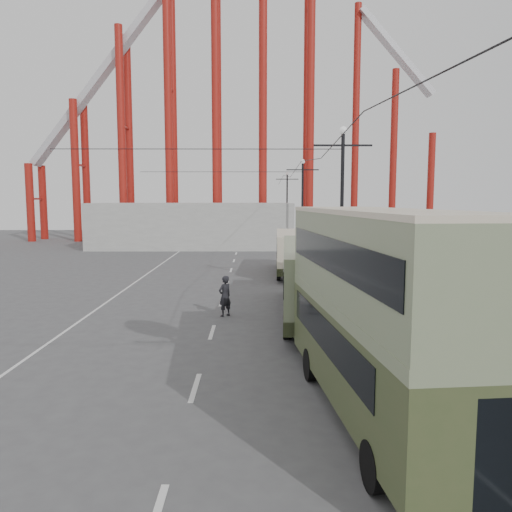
{
  "coord_description": "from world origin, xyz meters",
  "views": [
    {
      "loc": [
        0.64,
        -9.72,
        5.31
      ],
      "look_at": [
        0.79,
        10.94,
        3.0
      ],
      "focal_mm": 35.0,
      "sensor_mm": 36.0,
      "label": 1
    }
  ],
  "objects_px": {
    "single_decker_green": "(313,276)",
    "pedestrian": "(225,296)",
    "double_decker_bus": "(378,303)",
    "single_decker_cream": "(294,251)"
  },
  "relations": [
    {
      "from": "single_decker_green",
      "to": "pedestrian",
      "type": "bearing_deg",
      "value": -175.59
    },
    {
      "from": "pedestrian",
      "to": "double_decker_bus",
      "type": "bearing_deg",
      "value": 68.44
    },
    {
      "from": "single_decker_cream",
      "to": "pedestrian",
      "type": "xyz_separation_m",
      "value": [
        -4.25,
        -13.26,
        -0.76
      ]
    },
    {
      "from": "single_decker_cream",
      "to": "pedestrian",
      "type": "bearing_deg",
      "value": -105.08
    },
    {
      "from": "double_decker_bus",
      "to": "single_decker_green",
      "type": "distance_m",
      "value": 10.9
    },
    {
      "from": "single_decker_green",
      "to": "pedestrian",
      "type": "distance_m",
      "value": 4.15
    },
    {
      "from": "single_decker_green",
      "to": "single_decker_cream",
      "type": "distance_m",
      "value": 13.21
    },
    {
      "from": "double_decker_bus",
      "to": "single_decker_cream",
      "type": "height_order",
      "value": "double_decker_bus"
    },
    {
      "from": "double_decker_bus",
      "to": "pedestrian",
      "type": "distance_m",
      "value": 11.78
    },
    {
      "from": "double_decker_bus",
      "to": "single_decker_cream",
      "type": "relative_size",
      "value": 0.99
    }
  ]
}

